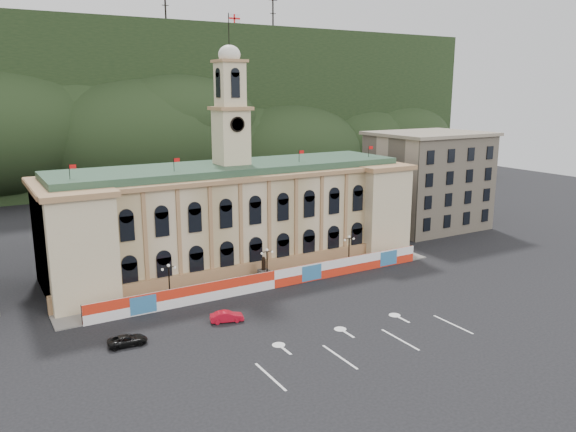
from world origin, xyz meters
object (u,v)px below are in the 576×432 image
statue (264,274)px  red_sedan (227,317)px  black_suv (127,340)px  lamp_center (267,263)px

statue → red_sedan: bearing=-135.3°
red_sedan → black_suv: size_ratio=0.97×
red_sedan → lamp_center: bearing=-32.3°
statue → lamp_center: bearing=-90.0°
lamp_center → black_suv: lamp_center is taller
statue → red_sedan: (-10.23, -10.14, -0.55)m
red_sedan → statue: bearing=-29.3°
lamp_center → black_suv: size_ratio=1.22×
black_suv → red_sedan: bearing=-84.1°
statue → red_sedan: 14.41m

